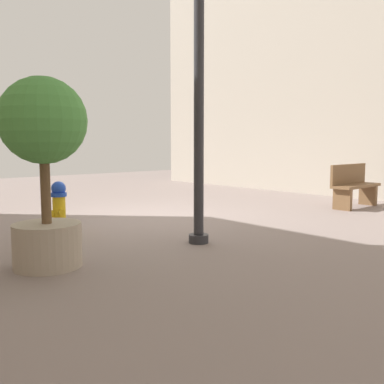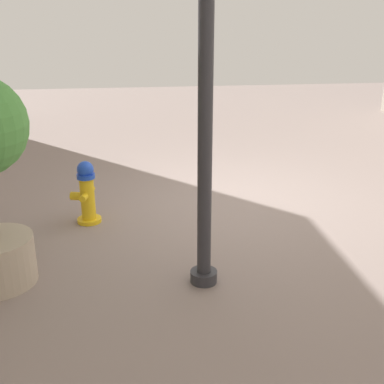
{
  "view_description": "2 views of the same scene",
  "coord_description": "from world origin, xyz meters",
  "views": [
    {
      "loc": [
        4.82,
        6.56,
        1.39
      ],
      "look_at": [
        0.43,
        1.67,
        0.66
      ],
      "focal_mm": 40.4,
      "sensor_mm": 36.0,
      "label": 1
    },
    {
      "loc": [
        1.41,
        6.4,
        2.62
      ],
      "look_at": [
        0.72,
        1.05,
        0.58
      ],
      "focal_mm": 44.49,
      "sensor_mm": 36.0,
      "label": 2
    }
  ],
  "objects": [
    {
      "name": "street_lamp",
      "position": [
        0.74,
        2.16,
        2.37
      ],
      "size": [
        0.36,
        0.36,
        3.81
      ],
      "color": "#2D2D33",
      "rests_on": "ground_plane"
    },
    {
      "name": "fire_hydrant",
      "position": [
        2.04,
        0.47,
        0.42
      ],
      "size": [
        0.39,
        0.42,
        0.84
      ],
      "color": "gold",
      "rests_on": "ground_plane"
    },
    {
      "name": "ground_plane",
      "position": [
        0.0,
        0.0,
        0.0
      ],
      "size": [
        23.4,
        23.4,
        0.0
      ],
      "primitive_type": "plane",
      "color": "gray"
    }
  ]
}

